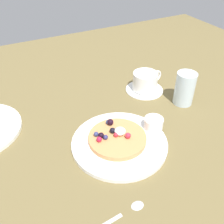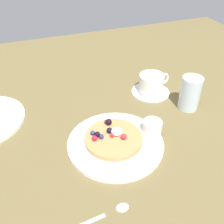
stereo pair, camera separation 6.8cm
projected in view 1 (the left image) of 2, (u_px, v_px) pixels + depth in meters
ground_plane at (93, 136)px, 74.87cm from camera, size 197.35×154.94×3.00cm
pancake_plate at (119, 143)px, 69.46cm from camera, size 25.81×25.81×1.20cm
pancake_with_berries at (117, 137)px, 69.14cm from camera, size 15.67×15.67×3.15cm
syrup_ramekin at (154, 123)px, 72.54cm from camera, size 5.37×5.37×3.28cm
coffee_saucer at (144, 89)px, 91.70cm from camera, size 13.19×13.19×0.70cm
coffee_cup at (145, 81)px, 89.65cm from camera, size 11.67×8.57×6.11cm
teaspoon at (127, 211)px, 53.67cm from camera, size 13.58×2.56×0.60cm
water_glass at (186, 89)px, 82.27cm from camera, size 6.34×6.34×10.86cm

